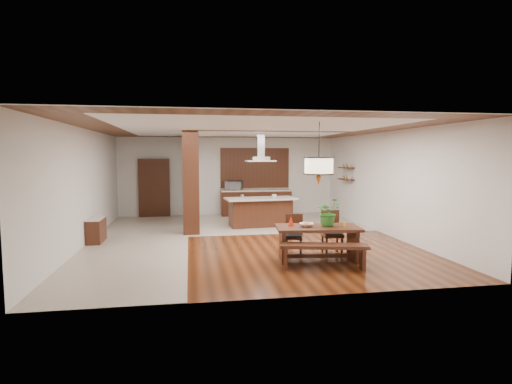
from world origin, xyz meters
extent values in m
plane|color=#3B1A0A|center=(0.00, 0.00, 0.00)|extent=(9.00, 9.00, 0.00)
cube|color=white|center=(0.00, 0.00, 2.90)|extent=(8.00, 9.00, 0.04)
cube|color=silver|center=(0.00, 4.50, 1.45)|extent=(8.00, 0.04, 2.90)
cube|color=silver|center=(0.00, -4.50, 1.45)|extent=(8.00, 0.04, 2.90)
cube|color=silver|center=(-4.00, 0.00, 1.45)|extent=(0.04, 9.00, 2.90)
cube|color=silver|center=(4.00, 0.00, 1.45)|extent=(0.04, 9.00, 2.90)
cube|color=#B8AA99|center=(-2.75, 0.00, 0.01)|extent=(2.50, 9.00, 0.01)
cube|color=#B8AA99|center=(1.25, 2.50, 0.01)|extent=(5.50, 4.00, 0.01)
cube|color=#3E200F|center=(0.00, 0.00, 2.88)|extent=(8.00, 9.00, 0.02)
cube|color=black|center=(-1.40, 1.20, 1.45)|extent=(0.45, 1.00, 2.90)
cube|color=silver|center=(-1.40, 3.30, 1.45)|extent=(0.18, 2.40, 2.90)
cube|color=black|center=(-3.81, 0.20, 0.32)|extent=(0.37, 0.88, 0.63)
cube|color=black|center=(-2.70, 4.40, 1.05)|extent=(1.10, 0.20, 2.10)
cube|color=black|center=(1.00, 4.20, 0.45)|extent=(2.60, 0.60, 0.90)
cube|color=beige|center=(1.00, 4.20, 0.92)|extent=(2.60, 0.62, 0.05)
cube|color=#95622C|center=(1.00, 4.46, 1.75)|extent=(2.60, 0.08, 1.50)
cube|color=black|center=(3.87, 2.60, 1.40)|extent=(0.26, 0.90, 0.04)
cube|color=black|center=(3.87, 2.60, 1.80)|extent=(0.26, 0.90, 0.04)
cube|color=black|center=(1.22, -2.43, 0.70)|extent=(1.83, 1.07, 0.06)
cube|color=black|center=(0.47, -2.34, 0.33)|extent=(0.16, 0.70, 0.67)
cube|color=black|center=(1.96, -2.52, 0.33)|extent=(0.16, 0.70, 0.67)
imported|color=#2E7928|center=(1.45, -2.38, 1.02)|extent=(0.67, 0.64, 0.59)
imported|color=beige|center=(0.97, -2.41, 0.76)|extent=(0.34, 0.34, 0.07)
cone|color=red|center=(0.66, -2.29, 0.83)|extent=(0.15, 0.15, 0.21)
cylinder|color=gold|center=(1.71, -2.60, 0.78)|extent=(0.08, 0.08, 0.11)
cube|color=black|center=(0.74, 1.81, 0.43)|extent=(1.96, 0.89, 0.86)
cube|color=beige|center=(0.74, 1.76, 0.88)|extent=(2.26, 1.15, 0.05)
imported|color=silver|center=(1.17, 1.72, 0.96)|extent=(0.16, 0.16, 0.11)
imported|color=silver|center=(0.17, 4.20, 1.12)|extent=(0.70, 0.59, 0.33)
camera|label=1|loc=(-1.44, -10.39, 2.20)|focal=28.00mm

